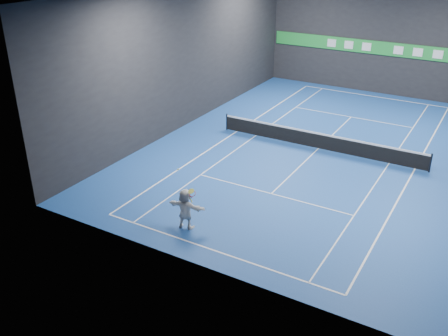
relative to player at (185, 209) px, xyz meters
The scene contains 18 objects.
ground 11.22m from the player, 80.29° to the left, with size 26.00×26.00×0.00m, color #1B4594.
wall_back 24.36m from the player, 85.51° to the left, with size 18.00×0.10×9.00m, color black.
wall_front 4.50m from the player, 46.31° to the right, with size 18.00×0.10×9.00m, color black.
wall_left 13.60m from the player, 122.83° to the left, with size 0.10×26.00×9.00m, color black.
baseline_near 2.27m from the player, 24.62° to the right, with size 10.98×0.08×0.01m, color white.
baseline_far 23.01m from the player, 85.29° to the left, with size 10.98×0.08×0.01m, color white.
sideline_doubles_left 11.64m from the player, 108.10° to the left, with size 0.08×23.78×0.01m, color white.
sideline_doubles_right 13.30m from the player, 56.22° to the left, with size 0.08×23.78×0.01m, color white.
sideline_singles_left 11.28m from the player, 101.40° to the left, with size 0.06×23.78×0.01m, color white.
sideline_singles_right 12.58m from the player, 61.46° to the left, with size 0.06×23.78×0.01m, color white.
service_line_near 5.08m from the player, 67.81° to the left, with size 8.23×0.06×0.01m, color white.
service_line_far 17.55m from the player, 83.82° to the left, with size 8.23×0.06×0.01m, color white.
center_service_line 11.22m from the player, 80.29° to the left, with size 0.06×12.80×0.01m, color white.
player is the anchor object (origin of this frame).
tennis_ball 1.81m from the player, behind, with size 0.07×0.07×0.07m, color #C4D623.
tennis_net 11.19m from the player, 80.29° to the left, with size 12.50×0.10×1.07m.
sponsor_banner 24.17m from the player, 85.50° to the left, with size 17.64×0.11×1.00m.
tennis_racket 0.84m from the player, ahead, with size 0.44×0.33×0.66m.
Camera 1 is at (8.79, -26.06, 11.63)m, focal length 40.00 mm.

